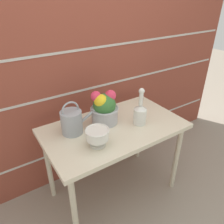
# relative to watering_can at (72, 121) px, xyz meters

# --- Properties ---
(ground_plane) EXTENTS (12.00, 12.00, 0.00)m
(ground_plane) POSITION_rel_watering_can_xyz_m (0.31, -0.11, -0.84)
(ground_plane) COLOR gray
(brick_wall) EXTENTS (3.60, 0.08, 2.20)m
(brick_wall) POSITION_rel_watering_can_xyz_m (0.31, 0.36, 0.26)
(brick_wall) COLOR brown
(brick_wall) RESTS_ON ground_plane
(patio_table) EXTENTS (1.14, 0.66, 0.74)m
(patio_table) POSITION_rel_watering_can_xyz_m (0.31, -0.11, -0.18)
(patio_table) COLOR beige
(patio_table) RESTS_ON ground_plane
(watering_can) EXTENTS (0.31, 0.16, 0.27)m
(watering_can) POSITION_rel_watering_can_xyz_m (0.00, 0.00, 0.00)
(watering_can) COLOR #93999E
(watering_can) RESTS_ON patio_table
(crystal_pedestal_bowl) EXTENTS (0.17, 0.17, 0.13)m
(crystal_pedestal_bowl) POSITION_rel_watering_can_xyz_m (0.08, -0.24, -0.01)
(crystal_pedestal_bowl) COLOR silver
(crystal_pedestal_bowl) RESTS_ON patio_table
(flower_planter) EXTENTS (0.23, 0.23, 0.28)m
(flower_planter) POSITION_rel_watering_can_xyz_m (0.28, -0.01, 0.03)
(flower_planter) COLOR #ADADB2
(flower_planter) RESTS_ON patio_table
(glass_decanter) EXTENTS (0.11, 0.11, 0.32)m
(glass_decanter) POSITION_rel_watering_can_xyz_m (0.52, -0.18, 0.01)
(glass_decanter) COLOR silver
(glass_decanter) RESTS_ON patio_table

